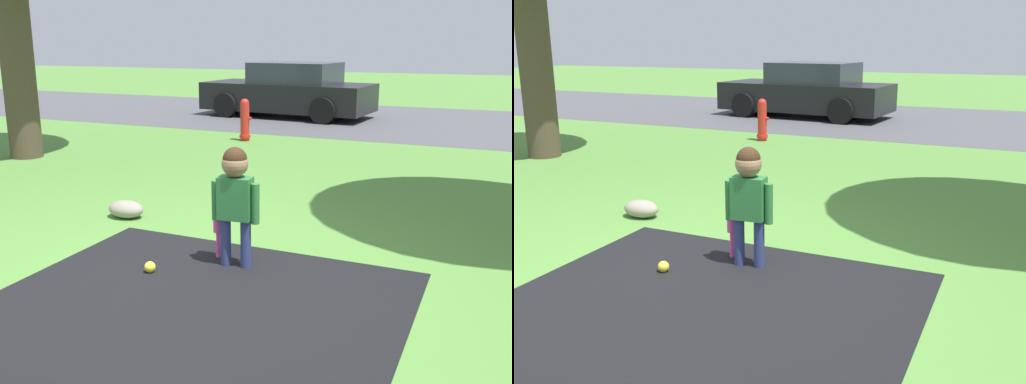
# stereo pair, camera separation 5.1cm
# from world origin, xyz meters

# --- Properties ---
(ground_plane) EXTENTS (60.00, 60.00, 0.00)m
(ground_plane) POSITION_xyz_m (0.00, 0.00, 0.00)
(ground_plane) COLOR #518438
(street_strip) EXTENTS (40.00, 6.00, 0.01)m
(street_strip) POSITION_xyz_m (0.00, 9.78, 0.00)
(street_strip) COLOR #4C4C51
(street_strip) RESTS_ON ground
(child) EXTENTS (0.39, 0.21, 0.97)m
(child) POSITION_xyz_m (0.26, 0.55, 0.63)
(child) COLOR navy
(child) RESTS_ON ground
(baseball_bat) EXTENTS (0.08, 0.08, 0.55)m
(baseball_bat) POSITION_xyz_m (0.06, 0.64, 0.35)
(baseball_bat) COLOR #E54CA5
(baseball_bat) RESTS_ON ground
(sports_ball) EXTENTS (0.09, 0.09, 0.09)m
(sports_ball) POSITION_xyz_m (-0.29, 0.15, 0.04)
(sports_ball) COLOR yellow
(sports_ball) RESTS_ON ground
(fire_hydrant) EXTENTS (0.23, 0.20, 0.76)m
(fire_hydrant) POSITION_xyz_m (-2.18, 5.99, 0.37)
(fire_hydrant) COLOR red
(fire_hydrant) RESTS_ON ground
(parked_car) EXTENTS (4.06, 2.06, 1.27)m
(parked_car) POSITION_xyz_m (-2.66, 9.52, 0.60)
(parked_car) COLOR black
(parked_car) RESTS_ON ground
(edging_rock) EXTENTS (0.38, 0.26, 0.18)m
(edging_rock) POSITION_xyz_m (-1.33, 1.27, 0.09)
(edging_rock) COLOR gray
(edging_rock) RESTS_ON ground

